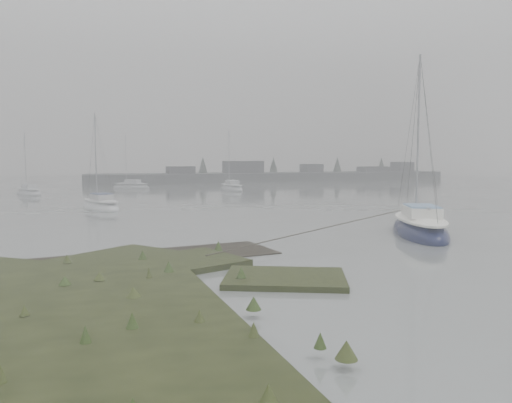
% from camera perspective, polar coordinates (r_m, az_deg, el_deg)
% --- Properties ---
extents(ground, '(160.00, 160.00, 0.00)m').
position_cam_1_polar(ground, '(44.18, -13.25, 0.09)').
color(ground, slate).
rests_on(ground, ground).
extents(far_shoreline, '(60.00, 8.00, 4.15)m').
position_cam_1_polar(far_shoreline, '(82.19, 2.84, 2.96)').
color(far_shoreline, '#4C4F51').
rests_on(far_shoreline, ground).
extents(sailboat_main, '(4.74, 6.83, 9.24)m').
position_cam_1_polar(sailboat_main, '(24.82, 18.21, -3.00)').
color(sailboat_main, '#111539').
rests_on(sailboat_main, ground).
extents(sailboat_white, '(3.30, 5.54, 7.43)m').
position_cam_1_polar(sailboat_white, '(37.30, -17.33, -0.50)').
color(sailboat_white, white).
rests_on(sailboat_white, ground).
extents(sailboat_far_a, '(3.46, 5.07, 6.84)m').
position_cam_1_polar(sailboat_far_a, '(55.31, -24.52, 0.94)').
color(sailboat_far_a, silver).
rests_on(sailboat_far_a, ground).
extents(sailboat_far_b, '(2.10, 5.51, 7.64)m').
position_cam_1_polar(sailboat_far_b, '(57.33, -2.84, 1.52)').
color(sailboat_far_b, '#A3A8AC').
rests_on(sailboat_far_b, ground).
extents(sailboat_far_c, '(4.98, 4.35, 7.07)m').
position_cam_1_polar(sailboat_far_c, '(63.03, -14.07, 1.66)').
color(sailboat_far_c, '#B0B7BA').
rests_on(sailboat_far_c, ground).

